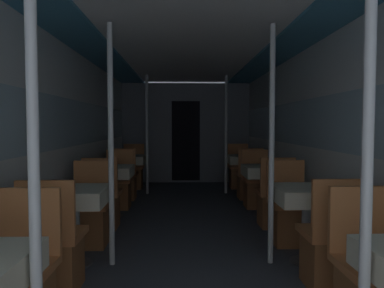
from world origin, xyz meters
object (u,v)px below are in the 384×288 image
dining_table_left_3 (129,161)px  chair_left_near_3 (125,183)px  support_pole_left_1 (111,145)px  dining_table_right_2 (265,173)px  dining_table_left_2 (111,174)px  support_pole_left_3 (147,135)px  chair_right_near_3 (249,183)px  support_pole_right_0 (367,167)px  support_pole_right_3 (226,135)px  support_pole_left_0 (34,168)px  chair_right_far_1 (289,218)px  chair_right_far_2 (256,189)px  dining_table_left_1 (75,200)px  chair_left_near_1 (55,256)px  chair_right_near_1 (330,253)px  chair_right_near_2 (274,205)px  chair_right_far_3 (239,174)px  chair_left_near_2 (103,206)px  dining_table_right_1 (307,199)px  support_pole_right_1 (272,145)px  chair_left_far_3 (133,174)px  dining_table_right_3 (244,161)px  chair_left_far_2 (118,190)px  chair_left_far_1 (90,219)px

dining_table_left_3 → chair_left_near_3: (0.00, -0.57, -0.33)m
support_pole_left_1 → dining_table_right_2: (1.85, 1.82, -0.51)m
dining_table_left_2 → support_pole_left_3: bearing=79.3°
chair_right_near_3 → support_pole_right_0: bearing=-94.0°
dining_table_left_2 → support_pole_right_3: bearing=44.5°
support_pole_left_0 → chair_left_near_3: size_ratio=2.47×
chair_right_far_1 → chair_right_far_2: (0.00, 1.82, 0.00)m
support_pole_left_3 → chair_right_far_1: bearing=-58.8°
chair_right_far_1 → chair_right_near_3: bearing=-90.0°
chair_right_near_3 → dining_table_left_3: bearing=165.4°
dining_table_left_1 → chair_left_near_1: size_ratio=0.80×
support_pole_left_3 → chair_right_near_1: bearing=-66.2°
dining_table_left_2 → chair_right_near_2: 2.29m
chair_right_far_3 → chair_left_near_2: bearing=53.4°
support_pole_left_1 → dining_table_right_2: bearing=44.5°
dining_table_right_2 → dining_table_left_3: bearing=140.4°
support_pole_left_1 → dining_table_left_2: (-0.34, 1.82, -0.51)m
dining_table_right_1 → dining_table_right_2: size_ratio=1.00×
support_pole_right_0 → support_pole_right_1: (0.00, 1.82, 0.00)m
chair_left_far_3 → dining_table_right_2: (2.20, -2.39, 0.33)m
chair_right_near_1 → dining_table_right_3: (0.00, 4.21, 0.33)m
dining_table_right_3 → chair_left_far_3: bearing=165.4°
dining_table_right_1 → chair_right_near_1: chair_right_near_1 is taller
chair_left_far_3 → chair_right_near_2: size_ratio=1.00×
dining_table_left_3 → chair_right_near_1: chair_right_near_1 is taller
support_pole_left_1 → chair_left_far_2: 2.56m
chair_left_far_1 → chair_left_far_3: size_ratio=1.00×
dining_table_right_3 → dining_table_left_1: bearing=-121.1°
chair_left_far_2 → dining_table_right_3: size_ratio=1.25×
chair_left_far_1 → chair_right_far_2: 2.85m
chair_left_near_1 → support_pole_right_3: 4.68m
chair_left_far_1 → chair_left_near_2: size_ratio=1.00×
support_pole_right_0 → support_pole_left_1: bearing=129.7°
chair_right_near_1 → chair_right_far_2: bearing=90.0°
chair_left_far_1 → chair_right_near_1: size_ratio=1.00×
chair_left_near_1 → chair_right_near_2: size_ratio=1.00×
support_pole_left_1 → chair_left_near_2: size_ratio=2.47×
dining_table_left_3 → chair_left_far_1: bearing=-90.0°
support_pole_left_1 → chair_right_far_1: size_ratio=2.47×
dining_table_right_2 → dining_table_right_3: same height
support_pole_left_1 → dining_table_right_2: support_pole_left_1 is taller
chair_left_near_2 → support_pole_right_0: support_pole_right_0 is taller
chair_left_far_1 → chair_right_far_3: size_ratio=1.00×
support_pole_left_0 → chair_left_near_1: bearing=105.4°
dining_table_right_1 → support_pole_right_3: bearing=95.4°
support_pole_right_3 → support_pole_right_1: bearing=-90.0°
chair_right_near_1 → chair_left_near_3: bearing=121.1°
support_pole_left_1 → dining_table_left_2: size_ratio=3.10×
chair_right_far_3 → dining_table_left_2: bearing=47.4°
dining_table_left_2 → chair_right_near_1: (2.20, -2.39, -0.33)m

